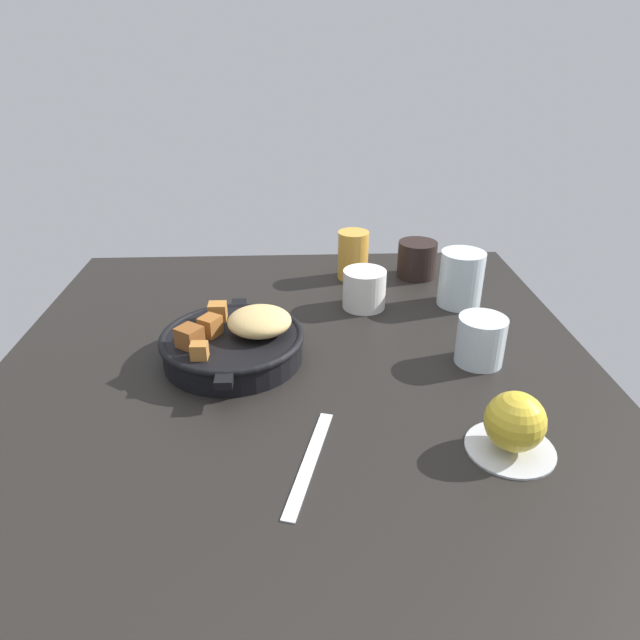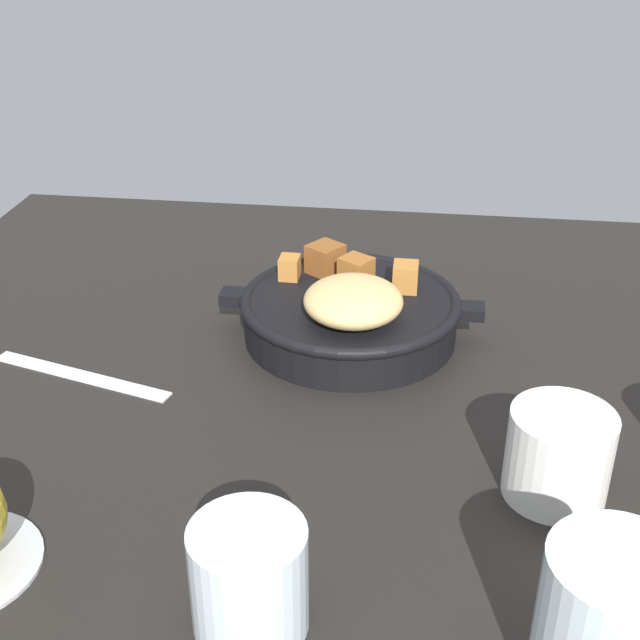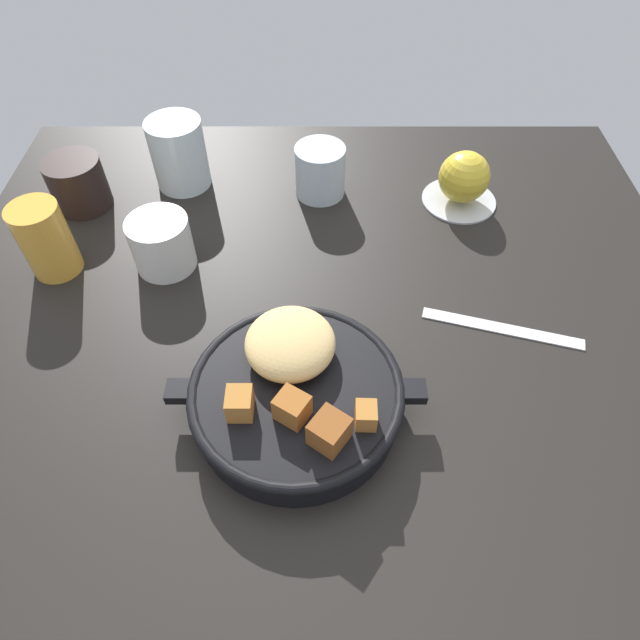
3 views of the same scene
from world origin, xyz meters
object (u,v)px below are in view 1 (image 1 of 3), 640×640
water_glass_short (480,341)px  ceramic_mug_white (363,289)px  cast_iron_skillet (234,342)px  red_apple (513,421)px  water_glass_tall (460,279)px  coffee_mug_dark (416,259)px  butter_knife (308,461)px  juice_glass_amber (352,255)px

water_glass_short → ceramic_mug_white: size_ratio=0.96×
cast_iron_skillet → red_apple: size_ratio=3.63×
water_glass_tall → coffee_mug_dark: (-13.66, -5.25, -1.39)cm
butter_knife → water_glass_short: (-21.43, 26.35, 3.53)cm
red_apple → juice_glass_amber: (-54.45, -13.91, 0.64)cm
butter_knife → juice_glass_amber: bearing=-175.0°
water_glass_short → juice_glass_amber: (-34.23, -16.01, 1.13)cm
red_apple → ceramic_mug_white: 42.55cm
cast_iron_skillet → red_apple: (22.83, 34.91, 1.14)cm
red_apple → butter_knife: 24.61cm
water_glass_short → ceramic_mug_white: 25.36cm
butter_knife → coffee_mug_dark: bearing=172.7°
butter_knife → ceramic_mug_white: ceramic_mug_white is taller
cast_iron_skillet → butter_knife: bearing=23.9°
coffee_mug_dark → cast_iron_skillet: bearing=-47.1°
cast_iron_skillet → red_apple: bearing=56.8°
water_glass_tall → red_apple: bearing=-6.2°
cast_iron_skillet → water_glass_tall: water_glass_tall is taller
water_glass_tall → juice_glass_amber: (-13.53, -18.38, -0.21)cm
red_apple → butter_knife: (1.21, -24.25, -4.02)cm
cast_iron_skillet → ceramic_mug_white: cast_iron_skillet is taller
red_apple → water_glass_short: bearing=174.1°
water_glass_short → coffee_mug_dark: 34.48cm
cast_iron_skillet → water_glass_tall: (-18.08, 39.38, 1.99)cm
cast_iron_skillet → butter_knife: size_ratio=1.39×
juice_glass_amber → coffee_mug_dark: bearing=90.5°
ceramic_mug_white → cast_iron_skillet: bearing=-51.0°
ceramic_mug_white → coffee_mug_dark: (-14.12, 12.39, 0.13)cm
water_glass_short → juice_glass_amber: size_ratio=0.77×
cast_iron_skillet → red_apple: 41.73cm
water_glass_short → juice_glass_amber: bearing=-154.9°
water_glass_short → water_glass_tall: (-20.70, 2.37, 1.34)cm
water_glass_short → water_glass_tall: bearing=173.5°
water_glass_short → red_apple: bearing=-5.9°
cast_iron_skillet → butter_knife: (24.04, 10.66, -2.88)cm
red_apple → ceramic_mug_white: red_apple is taller
juice_glass_amber → ceramic_mug_white: bearing=3.0°
cast_iron_skillet → ceramic_mug_white: 27.98cm
water_glass_short → coffee_mug_dark: (-34.36, -2.88, -0.06)cm
red_apple → water_glass_tall: water_glass_tall is taller
red_apple → water_glass_short: 20.33cm
coffee_mug_dark → butter_knife: bearing=-22.8°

